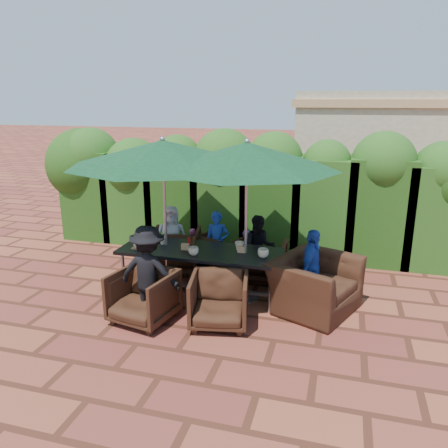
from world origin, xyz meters
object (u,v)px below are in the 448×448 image
(dining_table, at_px, (201,254))
(umbrella_right, at_px, (247,156))
(chair_far_left, at_px, (176,248))
(chair_far_mid, at_px, (220,252))
(chair_end_right, at_px, (315,276))
(umbrella_left, at_px, (163,153))
(chair_far_right, at_px, (263,258))
(chair_near_left, at_px, (143,294))
(chair_near_right, at_px, (219,298))

(dining_table, relative_size, umbrella_right, 0.94)
(chair_far_left, xyz_separation_m, chair_far_mid, (0.79, 0.12, -0.04))
(umbrella_right, distance_m, chair_end_right, 2.00)
(umbrella_left, height_order, umbrella_right, same)
(umbrella_left, height_order, chair_far_left, umbrella_left)
(dining_table, bearing_deg, chair_far_left, 131.75)
(umbrella_right, distance_m, chair_far_right, 2.03)
(chair_near_left, xyz_separation_m, chair_end_right, (2.26, 0.99, 0.12))
(chair_far_right, distance_m, chair_near_left, 2.35)
(dining_table, distance_m, chair_far_mid, 1.00)
(umbrella_right, relative_size, chair_far_left, 3.15)
(dining_table, height_order, chair_end_right, chair_end_right)
(chair_far_mid, bearing_deg, dining_table, 109.58)
(chair_far_right, bearing_deg, chair_near_right, 83.48)
(chair_far_right, distance_m, chair_end_right, 1.35)
(chair_near_right, bearing_deg, chair_near_left, 178.85)
(umbrella_right, relative_size, chair_far_mid, 3.47)
(umbrella_right, xyz_separation_m, chair_far_left, (-1.45, 0.77, -1.79))
(umbrella_left, height_order, chair_far_right, umbrella_left)
(umbrella_left, xyz_separation_m, chair_far_mid, (0.64, 0.89, -1.83))
(dining_table, height_order, chair_far_left, chair_far_left)
(chair_near_left, bearing_deg, chair_end_right, 34.70)
(dining_table, distance_m, chair_end_right, 1.77)
(dining_table, xyz_separation_m, umbrella_right, (0.70, 0.07, 1.54))
(chair_end_right, bearing_deg, umbrella_right, 107.34)
(chair_end_right, bearing_deg, dining_table, 111.82)
(chair_near_left, xyz_separation_m, chair_near_right, (1.04, 0.18, -0.01))
(umbrella_left, height_order, chair_near_left, umbrella_left)
(dining_table, xyz_separation_m, chair_near_left, (-0.49, -1.04, -0.27))
(umbrella_right, bearing_deg, dining_table, -174.69)
(dining_table, distance_m, chair_far_right, 1.27)
(umbrella_right, bearing_deg, chair_far_mid, 126.48)
(dining_table, height_order, chair_near_right, chair_near_right)
(chair_far_right, xyz_separation_m, chair_end_right, (0.94, -0.96, 0.15))
(chair_far_right, distance_m, chair_near_right, 1.79)
(umbrella_left, bearing_deg, chair_far_right, 30.37)
(umbrella_left, relative_size, chair_end_right, 2.43)
(chair_far_left, height_order, chair_far_right, chair_far_left)
(umbrella_left, height_order, chair_far_mid, umbrella_left)
(chair_far_left, height_order, chair_far_mid, chair_far_left)
(chair_far_right, relative_size, chair_end_right, 0.63)
(umbrella_left, relative_size, chair_far_left, 3.42)
(umbrella_right, bearing_deg, umbrella_left, 179.56)
(umbrella_left, distance_m, chair_near_right, 2.34)
(umbrella_left, relative_size, chair_far_mid, 3.77)
(chair_near_right, bearing_deg, chair_far_right, 70.04)
(dining_table, relative_size, umbrella_left, 0.86)
(dining_table, height_order, chair_near_left, chair_near_left)
(umbrella_left, bearing_deg, chair_far_mid, 54.05)
(chair_near_left, height_order, chair_near_right, chair_near_left)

